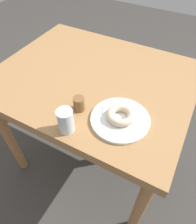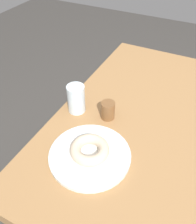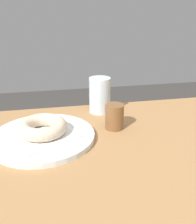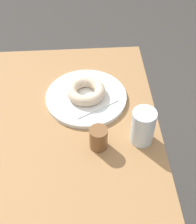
{
  "view_description": "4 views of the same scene",
  "coord_description": "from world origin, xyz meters",
  "px_view_note": "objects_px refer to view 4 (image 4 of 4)",
  "views": [
    {
      "loc": [
        0.41,
        -0.7,
        1.4
      ],
      "look_at": [
        0.15,
        -0.23,
        0.8
      ],
      "focal_mm": 32.97,
      "sensor_mm": 36.0,
      "label": 1
    },
    {
      "loc": [
        0.61,
        0.02,
        1.33
      ],
      "look_at": [
        0.09,
        -0.24,
        0.81
      ],
      "focal_mm": 38.56,
      "sensor_mm": 36.0,
      "label": 2
    },
    {
      "loc": [
        0.21,
        0.32,
        1.05
      ],
      "look_at": [
        0.1,
        -0.23,
        0.81
      ],
      "focal_mm": 39.72,
      "sensor_mm": 36.0,
      "label": 3
    },
    {
      "loc": [
        -0.44,
        -0.19,
        1.44
      ],
      "look_at": [
        0.15,
        -0.23,
        0.8
      ],
      "focal_mm": 51.9,
      "sensor_mm": 36.0,
      "label": 4
    }
  ],
  "objects_px": {
    "donut_sugar_ring": "(86,91)",
    "sugar_jar": "(99,138)",
    "plate_sugar_ring": "(86,97)",
    "water_glass": "(143,127)"
  },
  "relations": [
    {
      "from": "donut_sugar_ring",
      "to": "sugar_jar",
      "type": "distance_m",
      "value": 0.18
    },
    {
      "from": "donut_sugar_ring",
      "to": "sugar_jar",
      "type": "xyz_separation_m",
      "value": [
        -0.17,
        -0.02,
        0.0
      ]
    },
    {
      "from": "plate_sugar_ring",
      "to": "donut_sugar_ring",
      "type": "relative_size",
      "value": 2.11
    },
    {
      "from": "plate_sugar_ring",
      "to": "water_glass",
      "type": "bearing_deg",
      "value": -139.55
    },
    {
      "from": "donut_sugar_ring",
      "to": "water_glass",
      "type": "height_order",
      "value": "water_glass"
    },
    {
      "from": "plate_sugar_ring",
      "to": "sugar_jar",
      "type": "bearing_deg",
      "value": -172.08
    },
    {
      "from": "plate_sugar_ring",
      "to": "sugar_jar",
      "type": "distance_m",
      "value": 0.18
    },
    {
      "from": "plate_sugar_ring",
      "to": "donut_sugar_ring",
      "type": "xyz_separation_m",
      "value": [
        0.0,
        0.0,
        0.02
      ]
    },
    {
      "from": "plate_sugar_ring",
      "to": "donut_sugar_ring",
      "type": "height_order",
      "value": "donut_sugar_ring"
    },
    {
      "from": "sugar_jar",
      "to": "water_glass",
      "type": "bearing_deg",
      "value": -82.82
    }
  ]
}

